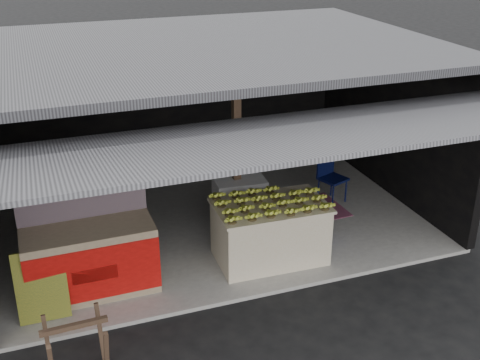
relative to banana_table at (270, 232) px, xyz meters
name	(u,v)px	position (x,y,z in m)	size (l,w,h in m)	color
ground	(262,297)	(-0.45, -0.83, -0.52)	(80.00, 80.00, 0.00)	black
concrete_slab	(209,216)	(-0.45, 1.67, -0.49)	(7.00, 5.00, 0.06)	gray
shophouse	(201,96)	(-0.45, 1.99, 1.58)	(7.40, 7.29, 3.02)	black
banana_table	(270,232)	(0.00, 0.00, 0.00)	(1.67, 1.06, 0.91)	silver
banana_pile	(271,199)	(0.00, 0.00, 0.54)	(1.52, 0.91, 0.18)	yellow
white_crate	(240,204)	(-0.11, 1.03, -0.01)	(0.85, 0.62, 0.90)	white
neighbor_stall	(90,256)	(-2.62, 0.06, 0.08)	(1.75, 0.81, 1.80)	#998466
green_signboard	(41,286)	(-3.29, -0.36, 0.02)	(0.64, 0.04, 0.96)	black
sawhorse	(76,343)	(-2.98, -1.53, -0.06)	(0.75, 0.66, 0.72)	#4C3426
water_barrel	(314,224)	(0.91, 0.34, -0.21)	(0.33, 0.33, 0.48)	navy
plastic_chair	(329,173)	(1.77, 1.51, 0.07)	(0.55, 0.55, 0.90)	#090F36
magenta_rug	(301,211)	(1.12, 1.24, -0.45)	(1.50, 1.00, 0.01)	maroon
picture_frames	(162,77)	(-0.61, 4.07, 1.41)	(1.62, 0.04, 0.46)	black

